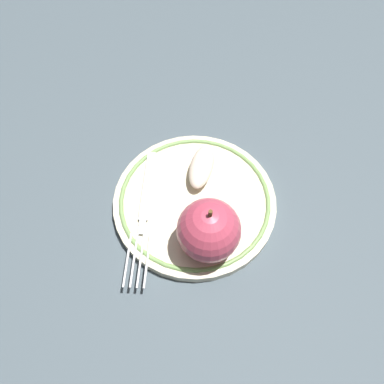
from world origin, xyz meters
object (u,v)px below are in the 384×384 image
object	(u,v)px
fork	(144,210)
plate	(192,203)
apple_red_whole	(209,230)
apple_slice_front	(201,167)

from	to	relation	value
fork	plate	bearing A→B (deg)	107.57
apple_red_whole	apple_slice_front	world-z (taller)	apple_red_whole
plate	fork	bearing A→B (deg)	-76.75
plate	apple_slice_front	size ratio (longest dim) A/B	3.08
apple_slice_front	fork	distance (m)	0.10
apple_red_whole	apple_slice_front	size ratio (longest dim) A/B	1.20
apple_red_whole	fork	xyz separation A→B (m)	(-0.05, -0.08, -0.04)
plate	apple_red_whole	xyz separation A→B (m)	(0.06, 0.02, 0.05)
apple_slice_front	plate	bearing A→B (deg)	177.46
apple_red_whole	apple_slice_front	bearing A→B (deg)	-177.52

